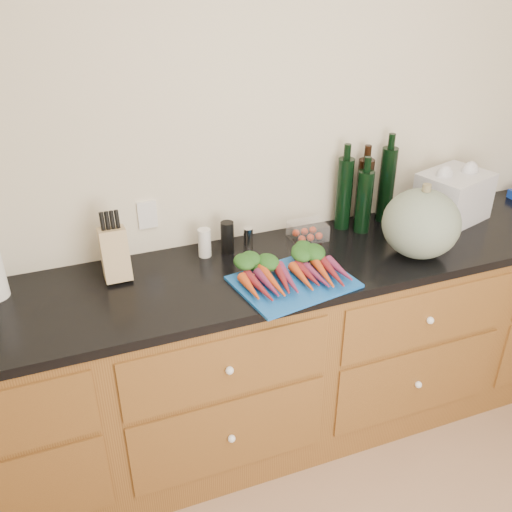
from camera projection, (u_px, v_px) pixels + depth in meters
name	position (u px, v px, depth m)	size (l,w,h in m)	color
wall_back	(277.00, 155.00, 2.52)	(4.10, 0.05, 2.60)	beige
cabinets	(300.00, 350.00, 2.67)	(3.60, 0.64, 0.90)	brown
countertop	(304.00, 263.00, 2.45)	(3.64, 0.62, 0.04)	black
cutting_board	(293.00, 282.00, 2.27)	(0.45, 0.34, 0.01)	#1455AD
carrots	(290.00, 271.00, 2.28)	(0.41, 0.30, 0.06)	#CE4718
squash	(421.00, 224.00, 2.40)	(0.33, 0.33, 0.30)	#5A6B59
knife_block	(115.00, 254.00, 2.26)	(0.10, 0.10, 0.21)	tan
grinder_salt	(205.00, 243.00, 2.43)	(0.05, 0.05, 0.13)	silver
grinder_pepper	(227.00, 237.00, 2.46)	(0.06, 0.06, 0.14)	black
canister_chrome	(248.00, 238.00, 2.50)	(0.04, 0.04, 0.10)	silver
tomato_box	(308.00, 231.00, 2.59)	(0.16, 0.13, 0.07)	white
bottles	(365.00, 193.00, 2.65)	(0.30, 0.15, 0.36)	black
grocery_bag	(453.00, 196.00, 2.74)	(0.31, 0.25, 0.23)	silver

